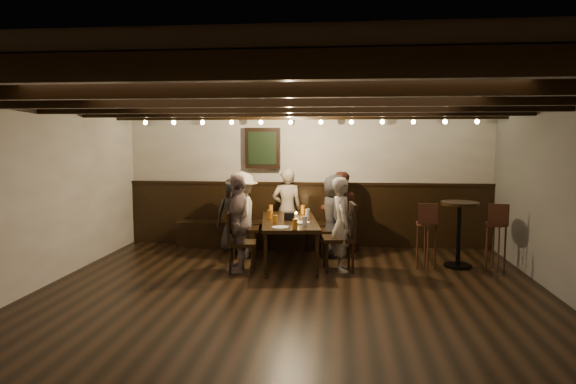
# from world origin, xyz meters

# --- Properties ---
(room) EXTENTS (7.00, 7.00, 7.00)m
(room) POSITION_xyz_m (-0.29, 2.21, 1.07)
(room) COLOR black
(room) RESTS_ON ground
(dining_table) EXTENTS (1.06, 1.91, 0.68)m
(dining_table) POSITION_xyz_m (-0.19, 2.06, 0.62)
(dining_table) COLOR black
(dining_table) RESTS_ON floor
(chair_left_near) EXTENTS (0.50, 0.50, 0.97)m
(chair_left_near) POSITION_xyz_m (-0.97, 2.41, 0.30)
(chair_left_near) COLOR black
(chair_left_near) RESTS_ON floor
(chair_left_far) EXTENTS (0.45, 0.45, 0.87)m
(chair_left_far) POSITION_xyz_m (-0.84, 1.52, 0.27)
(chair_left_far) COLOR black
(chair_left_far) RESTS_ON floor
(chair_right_near) EXTENTS (0.46, 0.46, 0.89)m
(chair_right_near) POSITION_xyz_m (0.46, 2.60, 0.27)
(chair_right_near) COLOR black
(chair_right_near) RESTS_ON floor
(chair_right_far) EXTENTS (0.51, 0.51, 0.99)m
(chair_right_far) POSITION_xyz_m (0.58, 1.71, 0.30)
(chair_right_far) COLOR black
(chair_right_far) RESTS_ON floor
(person_bench_left) EXTENTS (0.67, 0.48, 1.27)m
(person_bench_left) POSITION_xyz_m (-1.21, 2.83, 0.63)
(person_bench_left) COLOR #2A292C
(person_bench_left) RESTS_ON floor
(person_bench_centre) EXTENTS (0.55, 0.40, 1.41)m
(person_bench_centre) POSITION_xyz_m (-0.34, 3.10, 0.70)
(person_bench_centre) COLOR gray
(person_bench_centre) RESTS_ON floor
(person_bench_right) EXTENTS (0.73, 0.60, 1.36)m
(person_bench_right) POSITION_xyz_m (0.58, 3.08, 0.68)
(person_bench_right) COLOR #5A291F
(person_bench_right) RESTS_ON floor
(person_left_near) EXTENTS (0.64, 0.96, 1.39)m
(person_left_near) POSITION_xyz_m (-1.00, 2.40, 0.70)
(person_left_near) COLOR #A99C8F
(person_left_near) RESTS_ON floor
(person_left_far) EXTENTS (0.45, 0.86, 1.41)m
(person_left_far) POSITION_xyz_m (-0.87, 1.51, 0.70)
(person_left_far) COLOR gray
(person_left_far) RESTS_ON floor
(person_right_near) EXTENTS (0.51, 0.71, 1.34)m
(person_right_near) POSITION_xyz_m (0.49, 2.61, 0.67)
(person_right_near) COLOR #2B2B2E
(person_right_near) RESTS_ON floor
(person_right_far) EXTENTS (0.39, 0.54, 1.37)m
(person_right_far) POSITION_xyz_m (0.61, 1.72, 0.68)
(person_right_far) COLOR #9D9885
(person_right_far) RESTS_ON floor
(pint_a) EXTENTS (0.07, 0.07, 0.14)m
(pint_a) POSITION_xyz_m (-0.57, 2.71, 0.75)
(pint_a) COLOR #BF7219
(pint_a) RESTS_ON dining_table
(pint_b) EXTENTS (0.07, 0.07, 0.14)m
(pint_b) POSITION_xyz_m (-0.03, 2.74, 0.75)
(pint_b) COLOR #BF7219
(pint_b) RESTS_ON dining_table
(pint_c) EXTENTS (0.07, 0.07, 0.14)m
(pint_c) POSITION_xyz_m (-0.50, 2.12, 0.75)
(pint_c) COLOR #BF7219
(pint_c) RESTS_ON dining_table
(pint_d) EXTENTS (0.07, 0.07, 0.14)m
(pint_d) POSITION_xyz_m (0.08, 2.30, 0.75)
(pint_d) COLOR silver
(pint_d) RESTS_ON dining_table
(pint_e) EXTENTS (0.07, 0.07, 0.14)m
(pint_e) POSITION_xyz_m (-0.35, 1.58, 0.75)
(pint_e) COLOR #BF7219
(pint_e) RESTS_ON dining_table
(pint_f) EXTENTS (0.07, 0.07, 0.14)m
(pint_f) POSITION_xyz_m (0.08, 1.54, 0.75)
(pint_f) COLOR silver
(pint_f) RESTS_ON dining_table
(pint_g) EXTENTS (0.07, 0.07, 0.14)m
(pint_g) POSITION_xyz_m (-0.03, 1.27, 0.75)
(pint_g) COLOR #BF7219
(pint_g) RESTS_ON dining_table
(plate_near) EXTENTS (0.24, 0.24, 0.01)m
(plate_near) POSITION_xyz_m (-0.24, 1.35, 0.69)
(plate_near) COLOR white
(plate_near) RESTS_ON dining_table
(plate_far) EXTENTS (0.24, 0.24, 0.01)m
(plate_far) POSITION_xyz_m (0.03, 1.79, 0.69)
(plate_far) COLOR white
(plate_far) RESTS_ON dining_table
(condiment_caddy) EXTENTS (0.15, 0.10, 0.12)m
(condiment_caddy) POSITION_xyz_m (-0.19, 2.01, 0.74)
(condiment_caddy) COLOR black
(condiment_caddy) RESTS_ON dining_table
(candle) EXTENTS (0.05, 0.05, 0.05)m
(candle) POSITION_xyz_m (-0.11, 2.37, 0.71)
(candle) COLOR beige
(candle) RESTS_ON dining_table
(high_top_table) EXTENTS (0.55, 0.55, 0.98)m
(high_top_table) POSITION_xyz_m (2.35, 2.11, 0.65)
(high_top_table) COLOR black
(high_top_table) RESTS_ON floor
(bar_stool_left) EXTENTS (0.31, 0.33, 1.00)m
(bar_stool_left) POSITION_xyz_m (1.85, 1.90, 0.37)
(bar_stool_left) COLOR #381D11
(bar_stool_left) RESTS_ON floor
(bar_stool_right) EXTENTS (0.32, 0.34, 1.00)m
(bar_stool_right) POSITION_xyz_m (2.85, 1.95, 0.37)
(bar_stool_right) COLOR #381D11
(bar_stool_right) RESTS_ON floor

